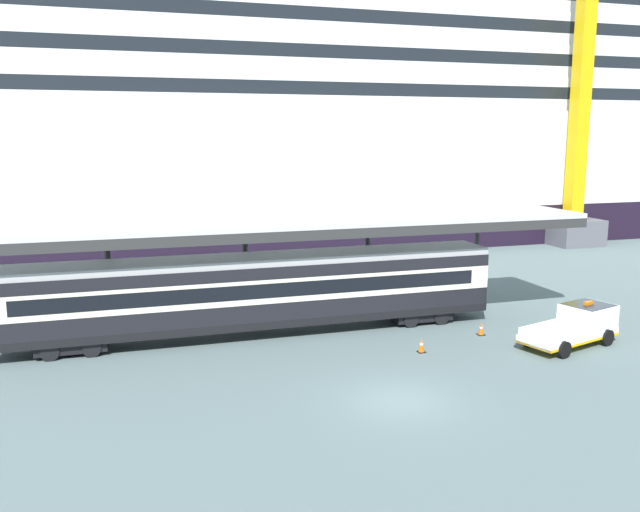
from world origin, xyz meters
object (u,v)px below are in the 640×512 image
cruise_ship (145,97)px  dockside_crane (589,35)px  train_carriage (257,291)px  traffic_cone_near (481,329)px  traffic_cone_mid (422,345)px  service_truck (576,325)px

cruise_ship → dockside_crane: dockside_crane is taller
train_carriage → traffic_cone_near: size_ratio=36.47×
cruise_ship → dockside_crane: 40.15m
dockside_crane → train_carriage: bearing=-150.7°
cruise_ship → traffic_cone_mid: cruise_ship is taller
cruise_ship → traffic_cone_near: bearing=-68.5°
traffic_cone_mid → dockside_crane: (27.47, 24.26, 18.41)m
cruise_ship → train_carriage: size_ratio=6.79×
traffic_cone_mid → dockside_crane: dockside_crane is taller
cruise_ship → service_truck: bearing=-65.4°
service_truck → traffic_cone_mid: 7.79m
traffic_cone_near → service_truck: bearing=-37.5°
traffic_cone_near → cruise_ship: bearing=111.5°
train_carriage → traffic_cone_mid: 8.67m
traffic_cone_mid → traffic_cone_near: bearing=21.1°
cruise_ship → service_truck: (17.73, -38.65, -12.49)m
cruise_ship → traffic_cone_mid: bearing=-75.0°
cruise_ship → dockside_crane: size_ratio=2.77×
traffic_cone_near → train_carriage: bearing=162.5°
service_truck → dockside_crane: 36.78m
service_truck → train_carriage: bearing=156.9°
train_carriage → service_truck: (14.45, -6.17, -1.32)m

